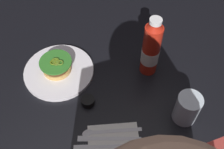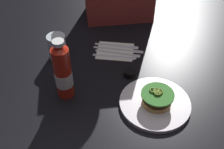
# 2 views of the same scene
# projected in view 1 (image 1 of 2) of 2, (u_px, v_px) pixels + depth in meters

# --- Properties ---
(ground_plane) EXTENTS (3.00, 3.00, 0.00)m
(ground_plane) POSITION_uv_depth(u_px,v_px,m) (99.00, 71.00, 0.98)
(ground_plane) COLOR black
(dinner_plate) EXTENTS (0.25, 0.25, 0.01)m
(dinner_plate) POSITION_uv_depth(u_px,v_px,m) (59.00, 71.00, 0.97)
(dinner_plate) COLOR white
(dinner_plate) RESTS_ON ground_plane
(burger_sandwich) EXTENTS (0.11, 0.11, 0.05)m
(burger_sandwich) POSITION_uv_depth(u_px,v_px,m) (56.00, 65.00, 0.95)
(burger_sandwich) COLOR tan
(burger_sandwich) RESTS_ON dinner_plate
(ketchup_bottle) EXTENTS (0.06, 0.06, 0.24)m
(ketchup_bottle) POSITION_uv_depth(u_px,v_px,m) (151.00, 50.00, 0.90)
(ketchup_bottle) COLOR red
(ketchup_bottle) RESTS_ON ground_plane
(water_glass) EXTENTS (0.08, 0.08, 0.11)m
(water_glass) POSITION_uv_depth(u_px,v_px,m) (187.00, 108.00, 0.82)
(water_glass) COLOR silver
(water_glass) RESTS_ON ground_plane
(condiment_cup) EXTENTS (0.05, 0.05, 0.03)m
(condiment_cup) POSITION_uv_depth(u_px,v_px,m) (88.00, 101.00, 0.89)
(condiment_cup) COLOR black
(condiment_cup) RESTS_ON ground_plane
(napkin) EXTENTS (0.18, 0.16, 0.00)m
(napkin) POSITION_uv_depth(u_px,v_px,m) (114.00, 143.00, 0.81)
(napkin) COLOR white
(napkin) RESTS_ON ground_plane
(spoon_utensil) EXTENTS (0.18, 0.06, 0.00)m
(spoon_utensil) POSITION_uv_depth(u_px,v_px,m) (103.00, 131.00, 0.83)
(spoon_utensil) COLOR silver
(spoon_utensil) RESTS_ON napkin
(steak_knife) EXTENTS (0.19, 0.08, 0.00)m
(steak_knife) POSITION_uv_depth(u_px,v_px,m) (105.00, 138.00, 0.82)
(steak_knife) COLOR silver
(steak_knife) RESTS_ON napkin
(butter_knife) EXTENTS (0.22, 0.08, 0.00)m
(butter_knife) POSITION_uv_depth(u_px,v_px,m) (105.00, 146.00, 0.80)
(butter_knife) COLOR silver
(butter_knife) RESTS_ON napkin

